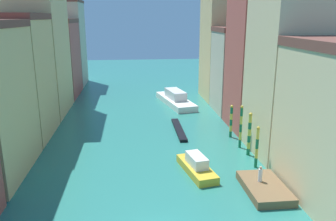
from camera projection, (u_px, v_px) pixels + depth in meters
The scene contains 18 objects.
ground_plane at pixel (143, 127), 46.30m from camera, with size 154.00×154.00×0.00m, color #28756B.
building_left_2 at pixel (16, 77), 40.85m from camera, with size 7.49×9.87×14.98m.
building_left_3 at pixel (38, 42), 50.81m from camera, with size 7.49×12.17×21.85m.
building_left_4 at pixel (57, 58), 63.41m from camera, with size 7.49×11.39×14.26m.
building_left_5 at pixel (66, 43), 73.33m from camera, with size 7.49×9.59×18.02m.
building_right_1 at pixel (291, 72), 35.65m from camera, with size 7.49×8.85×17.87m.
building_right_2 at pixel (261, 57), 43.89m from camera, with size 7.49×8.12×19.10m.
building_right_3 at pixel (239, 70), 52.83m from camera, with size 7.49×8.13×13.08m.
building_right_4 at pixel (225, 37), 60.10m from camera, with size 7.49×9.50×22.10m.
waterfront_dock at pixel (264, 188), 29.12m from camera, with size 3.30×5.70×0.71m.
person_on_dock at pixel (260, 174), 29.38m from camera, with size 0.36×0.36×1.41m.
mooring_pole_0 at pixel (257, 147), 33.38m from camera, with size 0.33×0.33×4.29m.
mooring_pole_1 at pixel (249, 134), 36.36m from camera, with size 0.39×0.39×4.79m.
mooring_pole_2 at pixel (241, 126), 38.45m from camera, with size 0.33×0.33×5.01m.
mooring_pole_3 at pixel (231, 121), 41.95m from camera, with size 0.37×0.37×4.15m.
vaporetto_white at pixel (175, 99), 58.45m from camera, with size 5.85×12.67×2.43m.
gondola_black at pixel (179, 129), 44.81m from camera, with size 0.98×8.83×0.37m.
motorboat_0 at pixel (197, 166), 32.66m from camera, with size 3.16×6.45×1.79m.
Camera 1 is at (-1.41, -19.63, 14.52)m, focal length 36.27 mm.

